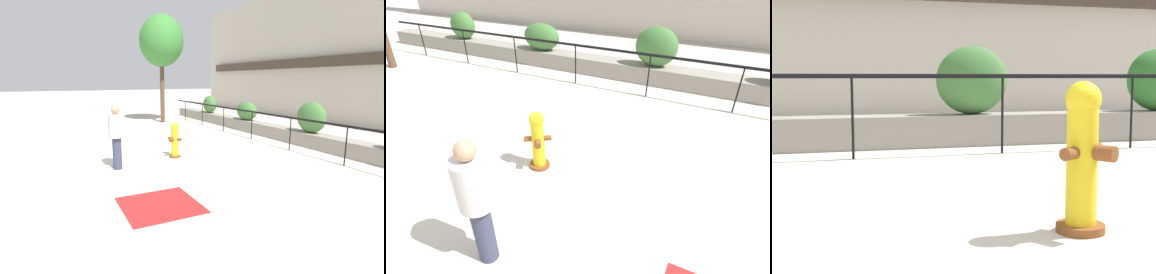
# 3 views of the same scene
# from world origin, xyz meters

# --- Properties ---
(ground_plane) EXTENTS (120.00, 120.00, 0.00)m
(ground_plane) POSITION_xyz_m (0.00, 0.00, 0.00)
(ground_plane) COLOR beige
(building_facade) EXTENTS (30.00, 1.36, 8.00)m
(building_facade) POSITION_xyz_m (0.00, 11.98, 3.99)
(building_facade) COLOR beige
(building_facade) RESTS_ON ground
(planter_wall_low) EXTENTS (18.00, 0.70, 0.50)m
(planter_wall_low) POSITION_xyz_m (0.00, 6.00, 0.25)
(planter_wall_low) COLOR gray
(planter_wall_low) RESTS_ON ground
(fence_railing_segment) EXTENTS (15.00, 0.05, 1.15)m
(fence_railing_segment) POSITION_xyz_m (-0.00, 4.90, 1.02)
(fence_railing_segment) COLOR black
(fence_railing_segment) RESTS_ON ground
(hedge_bush_0) EXTENTS (1.05, 0.68, 0.98)m
(hedge_bush_0) POSITION_xyz_m (-5.40, 6.00, 0.99)
(hedge_bush_0) COLOR #427538
(hedge_bush_0) RESTS_ON planter_wall_low
(hedge_bush_1) EXTENTS (1.31, 0.70, 0.87)m
(hedge_bush_1) POSITION_xyz_m (-1.85, 6.00, 0.94)
(hedge_bush_1) COLOR #427538
(hedge_bush_1) RESTS_ON planter_wall_low
(hedge_bush_2) EXTENTS (1.20, 0.65, 1.11)m
(hedge_bush_2) POSITION_xyz_m (2.01, 6.00, 1.06)
(hedge_bush_2) COLOR #427538
(hedge_bush_2) RESTS_ON planter_wall_low
(fire_hydrant) EXTENTS (0.49, 0.49, 1.08)m
(fire_hydrant) POSITION_xyz_m (1.32, 0.95, 0.55)
(fire_hydrant) COLOR brown
(fire_hydrant) RESTS_ON ground
(street_tree) EXTENTS (2.64, 2.37, 5.85)m
(street_tree) POSITION_xyz_m (-6.23, 3.39, 4.43)
(street_tree) COLOR brown
(street_tree) RESTS_ON ground
(pedestrian) EXTENTS (0.49, 0.49, 1.73)m
(pedestrian) POSITION_xyz_m (1.80, -0.93, 0.99)
(pedestrian) COLOR #383D56
(pedestrian) RESTS_ON ground
(tactile_warning_pad) EXTENTS (1.45, 1.45, 0.01)m
(tactile_warning_pad) POSITION_xyz_m (4.57, -0.73, 0.01)
(tactile_warning_pad) COLOR #B22323
(tactile_warning_pad) RESTS_ON ground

